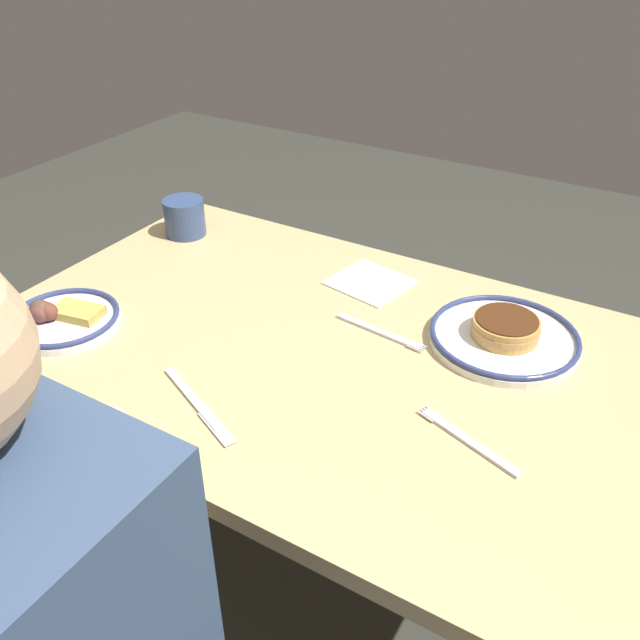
{
  "coord_description": "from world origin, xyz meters",
  "views": [
    {
      "loc": [
        -0.49,
        0.85,
        1.43
      ],
      "look_at": [
        0.03,
        -0.03,
        0.76
      ],
      "focal_mm": 37.46,
      "sensor_mm": 36.0,
      "label": 1
    }
  ],
  "objects_px": {
    "plate_near_main": "(504,335)",
    "butter_knife": "(198,404)",
    "plate_center_pancakes": "(61,318)",
    "fork_near": "(467,440)",
    "coffee_mug": "(185,216)",
    "paper_napkin": "(370,282)",
    "fork_far": "(380,332)"
  },
  "relations": [
    {
      "from": "coffee_mug",
      "to": "fork_near",
      "type": "distance_m",
      "value": 0.9
    },
    {
      "from": "plate_near_main",
      "to": "coffee_mug",
      "type": "xyz_separation_m",
      "value": [
        0.79,
        -0.06,
        0.03
      ]
    },
    {
      "from": "plate_center_pancakes",
      "to": "coffee_mug",
      "type": "bearing_deg",
      "value": -82.45
    },
    {
      "from": "coffee_mug",
      "to": "fork_near",
      "type": "height_order",
      "value": "coffee_mug"
    },
    {
      "from": "fork_far",
      "to": "butter_knife",
      "type": "xyz_separation_m",
      "value": [
        0.16,
        0.33,
        -0.0
      ]
    },
    {
      "from": "fork_far",
      "to": "butter_knife",
      "type": "bearing_deg",
      "value": 64.5
    },
    {
      "from": "plate_near_main",
      "to": "butter_knife",
      "type": "bearing_deg",
      "value": 49.07
    },
    {
      "from": "plate_center_pancakes",
      "to": "coffee_mug",
      "type": "height_order",
      "value": "coffee_mug"
    },
    {
      "from": "plate_center_pancakes",
      "to": "fork_near",
      "type": "bearing_deg",
      "value": -173.34
    },
    {
      "from": "plate_near_main",
      "to": "coffee_mug",
      "type": "distance_m",
      "value": 0.8
    },
    {
      "from": "plate_center_pancakes",
      "to": "coffee_mug",
      "type": "relative_size",
      "value": 1.66
    },
    {
      "from": "plate_center_pancakes",
      "to": "fork_near",
      "type": "xyz_separation_m",
      "value": [
        -0.77,
        -0.09,
        -0.01
      ]
    },
    {
      "from": "plate_near_main",
      "to": "paper_napkin",
      "type": "xyz_separation_m",
      "value": [
        0.31,
        -0.07,
        -0.02
      ]
    },
    {
      "from": "coffee_mug",
      "to": "fork_far",
      "type": "distance_m",
      "value": 0.61
    },
    {
      "from": "plate_near_main",
      "to": "paper_napkin",
      "type": "distance_m",
      "value": 0.32
    },
    {
      "from": "coffee_mug",
      "to": "butter_knife",
      "type": "bearing_deg",
      "value": 131.69
    },
    {
      "from": "coffee_mug",
      "to": "paper_napkin",
      "type": "relative_size",
      "value": 0.83
    },
    {
      "from": "plate_near_main",
      "to": "coffee_mug",
      "type": "relative_size",
      "value": 2.17
    },
    {
      "from": "butter_knife",
      "to": "fork_near",
      "type": "bearing_deg",
      "value": -160.42
    },
    {
      "from": "plate_near_main",
      "to": "plate_center_pancakes",
      "type": "xyz_separation_m",
      "value": [
        0.74,
        0.37,
        -0.0
      ]
    },
    {
      "from": "fork_near",
      "to": "butter_knife",
      "type": "xyz_separation_m",
      "value": [
        0.4,
        0.14,
        -0.0
      ]
    },
    {
      "from": "coffee_mug",
      "to": "paper_napkin",
      "type": "bearing_deg",
      "value": -178.66
    },
    {
      "from": "plate_center_pancakes",
      "to": "butter_knife",
      "type": "bearing_deg",
      "value": 172.0
    },
    {
      "from": "fork_near",
      "to": "fork_far",
      "type": "relative_size",
      "value": 0.95
    },
    {
      "from": "plate_near_main",
      "to": "fork_near",
      "type": "relative_size",
      "value": 1.49
    },
    {
      "from": "paper_napkin",
      "to": "fork_near",
      "type": "distance_m",
      "value": 0.49
    },
    {
      "from": "fork_far",
      "to": "fork_near",
      "type": "bearing_deg",
      "value": 141.32
    },
    {
      "from": "coffee_mug",
      "to": "plate_near_main",
      "type": "bearing_deg",
      "value": 175.79
    },
    {
      "from": "coffee_mug",
      "to": "butter_knife",
      "type": "relative_size",
      "value": 0.6
    },
    {
      "from": "paper_napkin",
      "to": "fork_far",
      "type": "distance_m",
      "value": 0.19
    },
    {
      "from": "paper_napkin",
      "to": "butter_knife",
      "type": "bearing_deg",
      "value": 83.27
    },
    {
      "from": "fork_near",
      "to": "butter_knife",
      "type": "distance_m",
      "value": 0.42
    }
  ]
}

